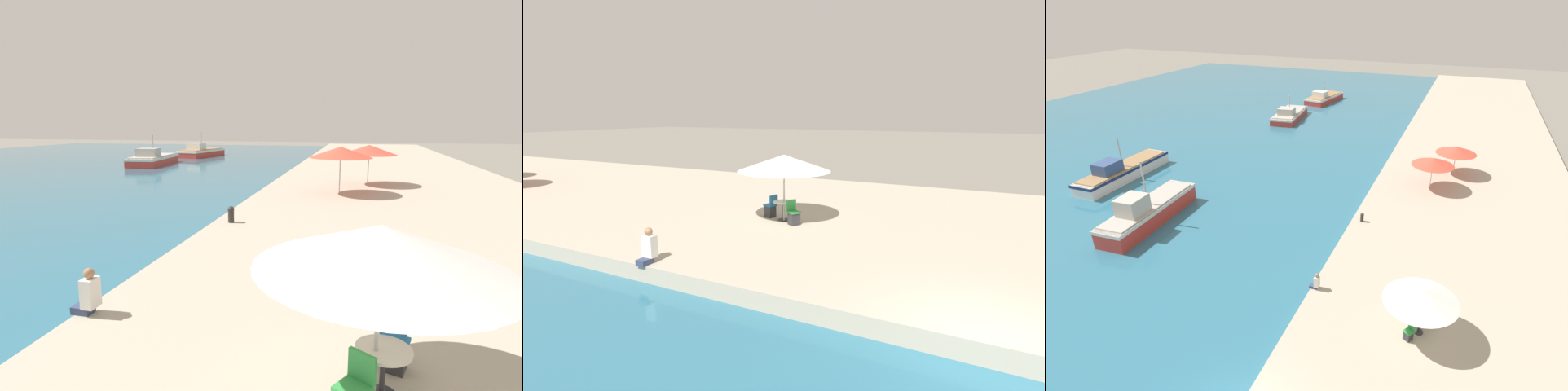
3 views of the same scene
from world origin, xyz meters
The scene contains 11 objects.
water_basin centered at (-28.00, 37.00, 0.02)m, with size 56.00×90.00×0.04m.
quay_promenade centered at (8.00, 37.00, 0.26)m, with size 16.00×90.00×0.52m.
fishing_boat_far centered at (-15.78, 41.25, 0.67)m, with size 3.94×8.40×3.17m.
fishing_boat_distant centered at (-14.86, 52.68, 0.68)m, with size 4.16×8.07×3.22m.
cafe_umbrella_pink centered at (5.86, 7.15, 2.75)m, with size 3.48×3.48×2.54m.
cafe_umbrella_white centered at (4.58, 24.38, 2.84)m, with size 3.46×3.46×2.62m.
cafe_umbrella_striped centered at (6.17, 28.33, 2.75)m, with size 3.51×3.51×2.53m.
cafe_table centered at (5.97, 7.22, 1.05)m, with size 0.80×0.80×0.74m.
cafe_chair_left centered at (6.19, 7.91, 0.85)m, with size 0.51×0.53×0.91m.
person_at_quay centered at (0.28, 8.49, 0.96)m, with size 0.54×0.36×0.99m.
mooring_bollard centered at (0.73, 16.67, 0.87)m, with size 0.26×0.26×0.65m.
Camera 1 is at (5.51, 1.72, 4.38)m, focal length 28.00 mm.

